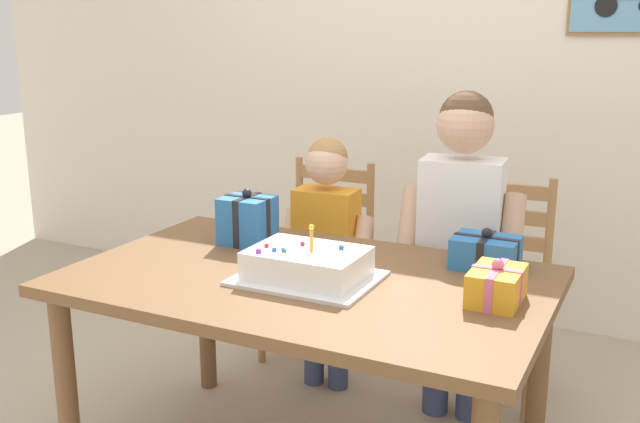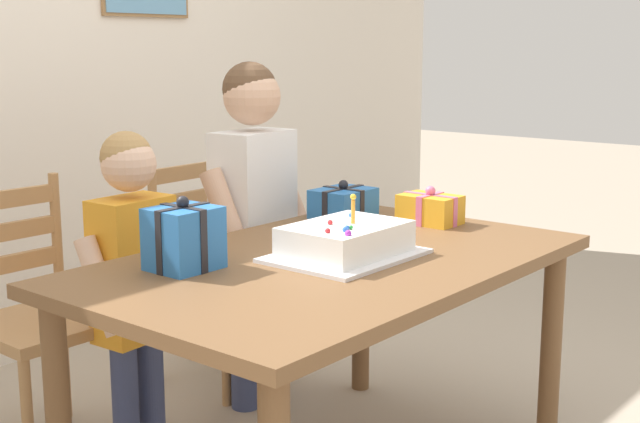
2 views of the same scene
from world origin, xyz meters
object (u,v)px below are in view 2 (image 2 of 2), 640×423
Objects in this scene: gift_box_beside_cake at (343,203)px; chair_left at (36,317)px; dining_table at (331,286)px; child_older at (254,200)px; child_younger at (133,263)px; gift_box_red_large at (184,238)px; gift_box_corner_small at (430,209)px; chair_right at (215,268)px; birthday_cake at (346,242)px.

chair_left is (-0.92, 0.59, -0.33)m from gift_box_beside_cake.
child_older is (0.33, 0.64, 0.14)m from dining_table.
child_younger is at bearing -59.64° from chair_left.
gift_box_red_large is at bearing -108.38° from child_younger.
gift_box_corner_small is at bearing -70.77° from gift_box_beside_cake.
gift_box_red_large is 0.45m from child_younger.
chair_right is (-0.09, 0.59, -0.33)m from gift_box_beside_cake.
gift_box_red_large is 1.01× the size of gift_box_corner_small.
gift_box_beside_cake is 0.69m from chair_right.
chair_right is 0.74m from child_younger.
dining_table is 7.30× the size of gift_box_red_large.
child_older is at bearing 62.34° from dining_table.
dining_table is 1.69× the size of chair_right.
child_older is (0.75, -0.30, 0.33)m from chair_left.
child_younger reaches higher than birthday_cake.
gift_box_red_large is at bearing -138.02° from chair_right.
chair_left is 1.00× the size of chair_right.
dining_table is 0.63m from gift_box_corner_small.
gift_box_corner_small reaches higher than dining_table.
chair_right is at bearing 25.03° from child_younger.
gift_box_beside_cake is 0.32m from gift_box_corner_small.
birthday_cake is at bearing -172.69° from gift_box_corner_small.
chair_right is (0.83, -0.00, 0.00)m from chair_left.
gift_box_red_large is (-0.37, 0.23, 0.18)m from dining_table.
dining_table is at bearing -66.20° from chair_left.
child_younger reaches higher than dining_table.
child_younger is (0.18, -0.30, 0.20)m from chair_left.
gift_box_corner_small is (0.61, 0.04, 0.14)m from dining_table.
chair_right is (0.78, 0.70, -0.36)m from gift_box_red_large.
chair_left is at bearing 113.80° from dining_table.
chair_right is at bearing 98.50° from gift_box_beside_cake.
chair_right is at bearing 75.23° from child_older.
dining_table is at bearing -69.59° from child_younger.
dining_table is 1.69× the size of chair_left.
birthday_cake is 0.48m from gift_box_red_large.
gift_box_beside_cake is 0.34m from child_older.
gift_box_red_large is 0.23× the size of chair_left.
chair_left is 0.83m from chair_right.
chair_left is at bearing 120.36° from child_younger.
chair_right is at bearing 102.25° from gift_box_corner_small.
gift_box_corner_small is (0.59, 0.08, 0.00)m from birthday_cake.
chair_right reaches higher than gift_box_corner_small.
gift_box_red_large reaches higher than dining_table.
gift_box_corner_small is 1.04m from child_younger.
birthday_cake reaches higher than chair_right.
chair_left reaches higher than gift_box_corner_small.
child_older is 1.19× the size of child_younger.
chair_right reaches higher than dining_table.
dining_table is 0.68m from child_younger.
gift_box_corner_small is (0.11, -0.31, -0.00)m from gift_box_beside_cake.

